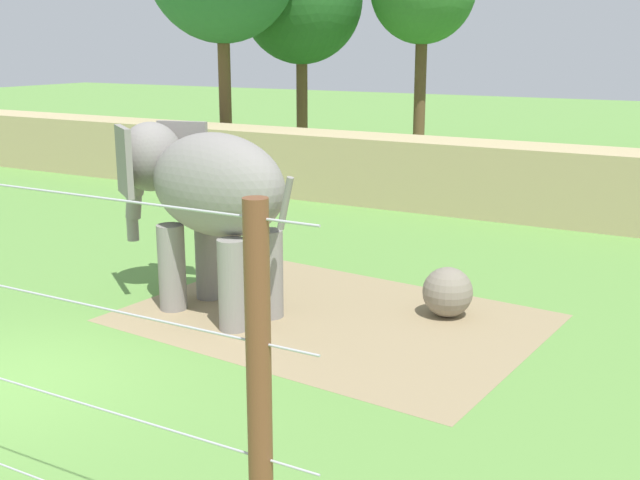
% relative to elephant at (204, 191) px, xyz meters
% --- Properties ---
extents(ground_plane, '(120.00, 120.00, 0.00)m').
position_rel_elephant_xyz_m(ground_plane, '(-0.51, -3.75, -2.07)').
color(ground_plane, '#609342').
extents(dirt_patch, '(6.97, 5.33, 0.01)m').
position_rel_elephant_xyz_m(dirt_patch, '(2.11, 0.62, -2.07)').
color(dirt_patch, '#937F5B').
rests_on(dirt_patch, ground).
extents(embankment_wall, '(36.00, 1.80, 1.90)m').
position_rel_elephant_xyz_m(embankment_wall, '(-0.51, 9.91, -1.12)').
color(embankment_wall, tan).
rests_on(embankment_wall, ground).
extents(elephant, '(4.17, 2.13, 3.13)m').
position_rel_elephant_xyz_m(elephant, '(0.00, 0.00, 0.00)').
color(elephant, gray).
rests_on(elephant, ground).
extents(enrichment_ball, '(0.84, 0.84, 0.84)m').
position_rel_elephant_xyz_m(enrichment_ball, '(3.74, 1.67, -1.65)').
color(enrichment_ball, gray).
rests_on(enrichment_ball, ground).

